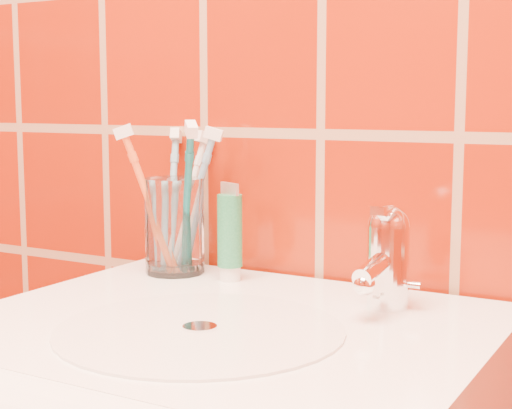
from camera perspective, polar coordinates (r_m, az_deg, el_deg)
The scene contains 8 objects.
glass_tumbler at distance 1.08m, azimuth -5.96°, elevation -1.55°, with size 0.08×0.08×0.13m, color white.
toothpaste_tube at distance 1.03m, azimuth -1.92°, elevation -2.24°, with size 0.04×0.03×0.13m.
faucet at distance 0.90m, azimuth 9.50°, elevation -3.54°, with size 0.05×0.11×0.12m.
toothbrush_0 at distance 1.11m, azimuth -6.15°, elevation 0.30°, with size 0.05×0.09×0.20m, color #6CA2C1, non-canonical shape.
toothbrush_1 at distance 1.04m, azimuth -5.06°, elevation 0.17°, with size 0.08×0.08×0.21m, color #0C646B, non-canonical shape.
toothbrush_2 at distance 1.06m, azimuth -7.75°, elevation 0.18°, with size 0.08×0.06×0.21m, color orange, non-canonical shape.
toothbrush_3 at distance 1.10m, azimuth -4.98°, elevation 0.17°, with size 0.05×0.08×0.20m, color silver, non-canonical shape.
toothbrush_4 at distance 1.08m, azimuth -4.47°, elevation 0.23°, with size 0.07×0.05×0.21m, color #6C9BC0, non-canonical shape.
Camera 1 is at (0.44, 0.26, 1.09)m, focal length 55.00 mm.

